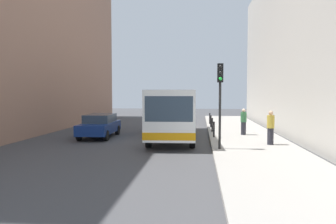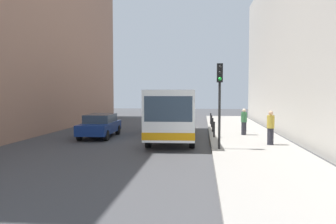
{
  "view_description": "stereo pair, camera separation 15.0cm",
  "coord_description": "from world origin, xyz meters",
  "px_view_note": "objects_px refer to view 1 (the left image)",
  "views": [
    {
      "loc": [
        2.59,
        -18.38,
        2.85
      ],
      "look_at": [
        0.76,
        0.13,
        1.75
      ],
      "focal_mm": 34.67,
      "sensor_mm": 36.0,
      "label": 1
    },
    {
      "loc": [
        2.74,
        -18.36,
        2.85
      ],
      "look_at": [
        0.76,
        0.13,
        1.75
      ],
      "focal_mm": 34.67,
      "sensor_mm": 36.0,
      "label": 2
    }
  ],
  "objects_px": {
    "traffic_light": "(220,90)",
    "bollard_farthest": "(210,118)",
    "bollard_near": "(214,129)",
    "pedestrian_near_signal": "(271,128)",
    "bollard_far": "(211,121)",
    "car_beside_bus": "(100,125)",
    "bollard_mid": "(212,125)",
    "bus": "(173,110)",
    "pedestrian_mid_sidewalk": "(244,122)"
  },
  "relations": [
    {
      "from": "traffic_light",
      "to": "bollard_near",
      "type": "relative_size",
      "value": 4.32
    },
    {
      "from": "bus",
      "to": "pedestrian_near_signal",
      "type": "relative_size",
      "value": 6.27
    },
    {
      "from": "bus",
      "to": "bollard_farthest",
      "type": "bearing_deg",
      "value": -110.71
    },
    {
      "from": "traffic_light",
      "to": "pedestrian_near_signal",
      "type": "height_order",
      "value": "traffic_light"
    },
    {
      "from": "bollard_mid",
      "to": "traffic_light",
      "type": "bearing_deg",
      "value": -89.18
    },
    {
      "from": "bollard_near",
      "to": "pedestrian_near_signal",
      "type": "distance_m",
      "value": 3.86
    },
    {
      "from": "bus",
      "to": "bollard_near",
      "type": "xyz_separation_m",
      "value": [
        2.54,
        -0.76,
        -1.1
      ]
    },
    {
      "from": "bollard_near",
      "to": "traffic_light",
      "type": "bearing_deg",
      "value": -88.62
    },
    {
      "from": "bollard_mid",
      "to": "pedestrian_mid_sidewalk",
      "type": "distance_m",
      "value": 2.48
    },
    {
      "from": "bus",
      "to": "pedestrian_near_signal",
      "type": "distance_m",
      "value": 6.37
    },
    {
      "from": "car_beside_bus",
      "to": "pedestrian_mid_sidewalk",
      "type": "xyz_separation_m",
      "value": [
        9.19,
        1.05,
        0.21
      ]
    },
    {
      "from": "bollard_mid",
      "to": "pedestrian_mid_sidewalk",
      "type": "height_order",
      "value": "pedestrian_mid_sidewalk"
    },
    {
      "from": "car_beside_bus",
      "to": "bollard_farthest",
      "type": "height_order",
      "value": "car_beside_bus"
    },
    {
      "from": "bus",
      "to": "traffic_light",
      "type": "bearing_deg",
      "value": 115.89
    },
    {
      "from": "bollard_near",
      "to": "bollard_far",
      "type": "xyz_separation_m",
      "value": [
        0.0,
        5.64,
        0.0
      ]
    },
    {
      "from": "pedestrian_near_signal",
      "to": "bollard_mid",
      "type": "bearing_deg",
      "value": -21.31
    },
    {
      "from": "pedestrian_mid_sidewalk",
      "to": "bollard_mid",
      "type": "bearing_deg",
      "value": -18.85
    },
    {
      "from": "bollard_near",
      "to": "bollard_mid",
      "type": "height_order",
      "value": "same"
    },
    {
      "from": "bus",
      "to": "traffic_light",
      "type": "relative_size",
      "value": 2.71
    },
    {
      "from": "bollard_mid",
      "to": "bollard_far",
      "type": "bearing_deg",
      "value": 90.0
    },
    {
      "from": "car_beside_bus",
      "to": "pedestrian_mid_sidewalk",
      "type": "relative_size",
      "value": 2.64
    },
    {
      "from": "bollard_near",
      "to": "pedestrian_near_signal",
      "type": "bearing_deg",
      "value": -42.79
    },
    {
      "from": "traffic_light",
      "to": "pedestrian_mid_sidewalk",
      "type": "distance_m",
      "value": 6.11
    },
    {
      "from": "bollard_mid",
      "to": "bollard_far",
      "type": "distance_m",
      "value": 2.82
    },
    {
      "from": "bollard_far",
      "to": "pedestrian_mid_sidewalk",
      "type": "distance_m",
      "value": 4.74
    },
    {
      "from": "traffic_light",
      "to": "pedestrian_mid_sidewalk",
      "type": "bearing_deg",
      "value": 71.35
    },
    {
      "from": "car_beside_bus",
      "to": "bollard_mid",
      "type": "relative_size",
      "value": 4.69
    },
    {
      "from": "bollard_mid",
      "to": "bollard_farthest",
      "type": "distance_m",
      "value": 5.64
    },
    {
      "from": "bollard_mid",
      "to": "pedestrian_near_signal",
      "type": "height_order",
      "value": "pedestrian_near_signal"
    },
    {
      "from": "bus",
      "to": "pedestrian_near_signal",
      "type": "height_order",
      "value": "bus"
    },
    {
      "from": "bollard_mid",
      "to": "bollard_far",
      "type": "relative_size",
      "value": 1.0
    },
    {
      "from": "bus",
      "to": "car_beside_bus",
      "type": "height_order",
      "value": "bus"
    },
    {
      "from": "bollard_near",
      "to": "pedestrian_near_signal",
      "type": "height_order",
      "value": "pedestrian_near_signal"
    },
    {
      "from": "bollard_mid",
      "to": "bollard_far",
      "type": "height_order",
      "value": "same"
    },
    {
      "from": "pedestrian_mid_sidewalk",
      "to": "bollard_far",
      "type": "bearing_deg",
      "value": -47.09
    },
    {
      "from": "bollard_far",
      "to": "bollard_farthest",
      "type": "relative_size",
      "value": 1.0
    },
    {
      "from": "traffic_light",
      "to": "bollard_mid",
      "type": "distance_m",
      "value": 7.35
    },
    {
      "from": "traffic_light",
      "to": "car_beside_bus",
      "type": "bearing_deg",
      "value": 148.98
    },
    {
      "from": "bollard_far",
      "to": "bollard_near",
      "type": "bearing_deg",
      "value": -90.0
    },
    {
      "from": "traffic_light",
      "to": "bollard_farthest",
      "type": "xyz_separation_m",
      "value": [
        -0.1,
        12.59,
        -2.38
      ]
    },
    {
      "from": "bollard_mid",
      "to": "pedestrian_mid_sidewalk",
      "type": "xyz_separation_m",
      "value": [
        1.95,
        -1.49,
        0.37
      ]
    },
    {
      "from": "bollard_farthest",
      "to": "pedestrian_mid_sidewalk",
      "type": "bearing_deg",
      "value": -74.73
    },
    {
      "from": "bollard_far",
      "to": "pedestrian_near_signal",
      "type": "height_order",
      "value": "pedestrian_near_signal"
    },
    {
      "from": "bollard_far",
      "to": "pedestrian_near_signal",
      "type": "bearing_deg",
      "value": -71.14
    },
    {
      "from": "traffic_light",
      "to": "bollard_farthest",
      "type": "height_order",
      "value": "traffic_light"
    },
    {
      "from": "bollard_far",
      "to": "pedestrian_mid_sidewalk",
      "type": "xyz_separation_m",
      "value": [
        1.95,
        -4.31,
        0.37
      ]
    },
    {
      "from": "pedestrian_near_signal",
      "to": "car_beside_bus",
      "type": "bearing_deg",
      "value": 25.26
    },
    {
      "from": "traffic_light",
      "to": "bollard_far",
      "type": "xyz_separation_m",
      "value": [
        -0.1,
        9.78,
        -2.38
      ]
    },
    {
      "from": "bus",
      "to": "bollard_farthest",
      "type": "relative_size",
      "value": 11.7
    },
    {
      "from": "pedestrian_near_signal",
      "to": "traffic_light",
      "type": "bearing_deg",
      "value": 70.7
    }
  ]
}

